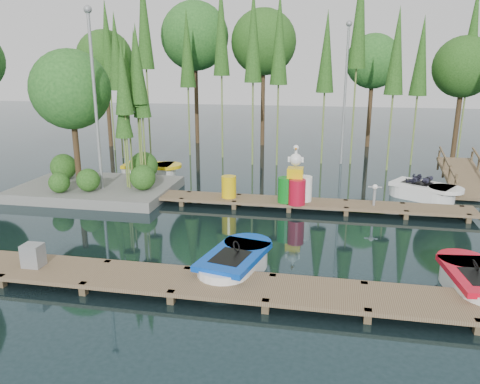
% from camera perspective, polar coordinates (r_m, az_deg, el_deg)
% --- Properties ---
extents(ground_plane, '(90.00, 90.00, 0.00)m').
position_cam_1_polar(ground_plane, '(15.48, -2.17, -4.32)').
color(ground_plane, '#1D3137').
extents(near_dock, '(18.00, 1.50, 0.50)m').
position_cam_1_polar(near_dock, '(11.40, -7.37, -10.75)').
color(near_dock, brown).
rests_on(near_dock, ground).
extents(far_dock, '(15.00, 1.20, 0.50)m').
position_cam_1_polar(far_dock, '(17.57, 2.84, -1.10)').
color(far_dock, brown).
rests_on(far_dock, ground).
extents(island, '(6.20, 4.20, 6.75)m').
position_cam_1_polar(island, '(20.05, -18.08, 8.86)').
color(island, slate).
rests_on(island, ground).
extents(tree_screen, '(34.42, 18.53, 10.31)m').
position_cam_1_polar(tree_screen, '(25.36, -1.37, 17.49)').
color(tree_screen, '#422F1C').
rests_on(tree_screen, ground).
extents(lamp_island, '(0.30, 0.30, 7.25)m').
position_cam_1_polar(lamp_island, '(18.89, -17.35, 11.84)').
color(lamp_island, gray).
rests_on(lamp_island, ground).
extents(lamp_rear, '(0.30, 0.30, 7.25)m').
position_cam_1_polar(lamp_rear, '(25.20, 12.76, 12.92)').
color(lamp_rear, gray).
rests_on(lamp_rear, ground).
extents(ramp, '(1.50, 3.94, 1.49)m').
position_cam_1_polar(ramp, '(21.94, 25.62, 1.72)').
color(ramp, brown).
rests_on(ramp, ground).
extents(boat_blue, '(1.85, 3.04, 0.95)m').
position_cam_1_polar(boat_blue, '(12.08, -0.62, -8.81)').
color(boat_blue, white).
rests_on(boat_blue, ground).
extents(boat_red, '(1.50, 2.80, 0.90)m').
position_cam_1_polar(boat_red, '(12.42, 26.69, -9.95)').
color(boat_red, white).
rests_on(boat_red, ground).
extents(boat_yellow_far, '(2.98, 1.46, 1.46)m').
position_cam_1_polar(boat_yellow_far, '(22.66, -10.98, 2.65)').
color(boat_yellow_far, white).
rests_on(boat_yellow_far, ground).
extents(boat_white_far, '(3.12, 2.60, 1.36)m').
position_cam_1_polar(boat_white_far, '(20.00, 21.40, 0.11)').
color(boat_white_far, white).
rests_on(boat_white_far, ground).
extents(utility_cabinet, '(0.48, 0.40, 0.58)m').
position_cam_1_polar(utility_cabinet, '(12.91, -23.92, -7.07)').
color(utility_cabinet, gray).
rests_on(utility_cabinet, near_dock).
extents(yellow_barrel, '(0.55, 0.55, 0.83)m').
position_cam_1_polar(yellow_barrel, '(17.66, -1.37, 0.64)').
color(yellow_barrel, yellow).
rests_on(yellow_barrel, far_dock).
extents(drum_cluster, '(1.22, 1.12, 2.11)m').
position_cam_1_polar(drum_cluster, '(17.11, 6.79, 0.76)').
color(drum_cluster, '#0D771B').
rests_on(drum_cluster, far_dock).
extents(seagull_post, '(0.48, 0.26, 0.78)m').
position_cam_1_polar(seagull_post, '(17.33, 16.10, 0.10)').
color(seagull_post, gray).
rests_on(seagull_post, far_dock).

